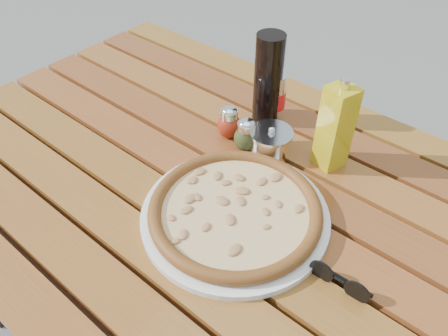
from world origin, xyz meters
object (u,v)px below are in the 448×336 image
Objects in this scene: pepper_shaker at (229,123)px; sunglasses at (339,281)px; table at (218,208)px; dark_bottle at (268,80)px; pizza at (235,210)px; plate at (235,215)px; oregano_shaker at (246,135)px; soda_can at (272,96)px; olive_oil_cruet at (335,127)px; parmesan_tin at (271,142)px.

sunglasses is (0.40, -0.20, -0.02)m from pepper_shaker.
dark_bottle is (-0.06, 0.25, 0.19)m from table.
sunglasses is at bearing -1.91° from pizza.
oregano_shaker reaches higher than plate.
table is at bearing -58.94° from pepper_shaker.
sunglasses is at bearing -10.50° from table.
oregano_shaker is at bearing 122.18° from plate.
dark_bottle reaches higher than plate.
soda_can is (0.00, 0.02, -0.05)m from dark_bottle.
sunglasses reaches higher than pizza.
plate is at bearing -153.43° from pizza.
plate reaches higher than table.
olive_oil_cruet reaches higher than parmesan_tin.
pepper_shaker reaches higher than parmesan_tin.
pizza is 0.23m from sunglasses.
dark_bottle is at bearing 167.77° from olive_oil_cruet.
soda_can reaches higher than oregano_shaker.
dark_bottle reaches higher than table.
parmesan_tin reaches higher than table.
table is at bearing -124.77° from olive_oil_cruet.
pizza is at bearing -48.15° from pepper_shaker.
dark_bottle is at bearing 130.41° from parmesan_tin.
table is 17.07× the size of oregano_shaker.
pepper_shaker reaches higher than pizza.
plate is 4.39× the size of oregano_shaker.
dark_bottle is (0.03, 0.11, 0.07)m from pepper_shaker.
pizza is 0.35m from soda_can.
pepper_shaker is at bearing 131.85° from plate.
olive_oil_cruet is 1.80× the size of parmesan_tin.
olive_oil_cruet is 0.32m from sunglasses.
soda_can is at bearing 125.03° from parmesan_tin.
oregano_shaker is 0.37× the size of dark_bottle.
parmesan_tin reaches higher than plate.
dark_bottle reaches higher than olive_oil_cruet.
soda_can is at bearing 163.28° from olive_oil_cruet.
pepper_shaker is 0.06m from oregano_shaker.
table is 12.74× the size of sunglasses.
plate is 0.02m from pizza.
table is 0.33m from sunglasses.
table is at bearing -78.67° from oregano_shaker.
soda_can is 1.09× the size of sunglasses.
pizza is 0.27m from olive_oil_cruet.
pepper_shaker is 0.24m from olive_oil_cruet.
sunglasses is (0.34, -0.18, -0.02)m from oregano_shaker.
olive_oil_cruet is at bearing 25.09° from oregano_shaker.
table is 3.89× the size of plate.
olive_oil_cruet is at bearing -16.72° from soda_can.
olive_oil_cruet is at bearing 77.52° from pizza.
olive_oil_cruet is (0.20, -0.06, 0.04)m from soda_can.
plate is 1.64× the size of dark_bottle.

